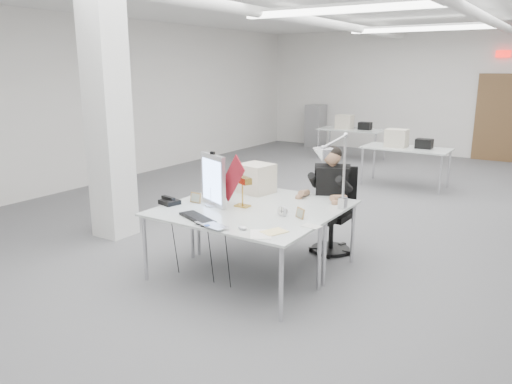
# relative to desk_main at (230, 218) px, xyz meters

# --- Properties ---
(room_shell) EXTENTS (10.04, 14.04, 3.24)m
(room_shell) POSITION_rel_desk_main_xyz_m (0.04, 2.63, 0.95)
(room_shell) COLOR #57575A
(room_shell) RESTS_ON ground
(desk_main) EXTENTS (1.80, 0.90, 0.02)m
(desk_main) POSITION_rel_desk_main_xyz_m (0.00, 0.00, 0.00)
(desk_main) COLOR silver
(desk_main) RESTS_ON room_shell
(desk_second) EXTENTS (1.80, 0.90, 0.02)m
(desk_second) POSITION_rel_desk_main_xyz_m (0.00, 0.90, 0.00)
(desk_second) COLOR silver
(desk_second) RESTS_ON room_shell
(bg_desk_a) EXTENTS (1.60, 0.80, 0.02)m
(bg_desk_a) POSITION_rel_desk_main_xyz_m (0.20, 5.50, 0.00)
(bg_desk_a) COLOR silver
(bg_desk_a) RESTS_ON room_shell
(bg_desk_b) EXTENTS (1.60, 0.80, 0.02)m
(bg_desk_b) POSITION_rel_desk_main_xyz_m (-1.80, 7.70, 0.00)
(bg_desk_b) COLOR silver
(bg_desk_b) RESTS_ON room_shell
(filing_cabinet) EXTENTS (0.45, 0.55, 1.20)m
(filing_cabinet) POSITION_rel_desk_main_xyz_m (-3.50, 9.15, -0.14)
(filing_cabinet) COLOR gray
(filing_cabinet) RESTS_ON room_shell
(office_chair) EXTENTS (0.66, 0.66, 1.03)m
(office_chair) POSITION_rel_desk_main_xyz_m (0.48, 1.48, -0.23)
(office_chair) COLOR black
(office_chair) RESTS_ON room_shell
(seated_person) EXTENTS (0.74, 0.80, 0.97)m
(seated_person) POSITION_rel_desk_main_xyz_m (0.48, 1.43, 0.16)
(seated_person) COLOR black
(seated_person) RESTS_ON office_chair
(monitor) EXTENTS (0.44, 0.23, 0.57)m
(monitor) POSITION_rel_desk_main_xyz_m (-0.41, 0.27, 0.30)
(monitor) COLOR silver
(monitor) RESTS_ON desk_main
(pennant) EXTENTS (0.47, 0.22, 0.54)m
(pennant) POSITION_rel_desk_main_xyz_m (-0.13, 0.23, 0.36)
(pennant) COLOR maroon
(pennant) RESTS_ON monitor
(keyboard) EXTENTS (0.52, 0.35, 0.02)m
(keyboard) POSITION_rel_desk_main_xyz_m (-0.23, -0.24, 0.02)
(keyboard) COLOR black
(keyboard) RESTS_ON desk_main
(laptop) EXTENTS (0.42, 0.32, 0.03)m
(laptop) POSITION_rel_desk_main_xyz_m (0.04, -0.42, 0.03)
(laptop) COLOR silver
(laptop) RESTS_ON desk_main
(mouse) EXTENTS (0.11, 0.09, 0.04)m
(mouse) POSITION_rel_desk_main_xyz_m (0.35, -0.27, 0.03)
(mouse) COLOR silver
(mouse) RESTS_ON desk_main
(bankers_lamp) EXTENTS (0.32, 0.23, 0.34)m
(bankers_lamp) POSITION_rel_desk_main_xyz_m (-0.11, 0.40, 0.18)
(bankers_lamp) COLOR gold
(bankers_lamp) RESTS_ON desk_main
(desk_phone) EXTENTS (0.24, 0.22, 0.05)m
(desk_phone) POSITION_rel_desk_main_xyz_m (-0.85, 0.03, 0.04)
(desk_phone) COLOR black
(desk_phone) RESTS_ON desk_main
(picture_frame_left) EXTENTS (0.15, 0.04, 0.12)m
(picture_frame_left) POSITION_rel_desk_main_xyz_m (-0.64, 0.24, 0.07)
(picture_frame_left) COLOR #A27A46
(picture_frame_left) RESTS_ON desk_main
(picture_frame_right) EXTENTS (0.13, 0.10, 0.11)m
(picture_frame_right) POSITION_rel_desk_main_xyz_m (0.63, 0.36, 0.07)
(picture_frame_right) COLOR tan
(picture_frame_right) RESTS_ON desk_main
(desk_clock) EXTENTS (0.11, 0.05, 0.11)m
(desk_clock) POSITION_rel_desk_main_xyz_m (0.44, 0.32, 0.06)
(desk_clock) COLOR #BABABF
(desk_clock) RESTS_ON desk_main
(paper_stack_a) EXTENTS (0.31, 0.33, 0.01)m
(paper_stack_a) POSITION_rel_desk_main_xyz_m (0.56, -0.29, 0.02)
(paper_stack_a) COLOR white
(paper_stack_a) RESTS_ON desk_main
(paper_stack_b) EXTENTS (0.24, 0.28, 0.01)m
(paper_stack_b) POSITION_rel_desk_main_xyz_m (0.63, -0.17, 0.02)
(paper_stack_b) COLOR #FFE698
(paper_stack_b) RESTS_ON desk_main
(paper_stack_c) EXTENTS (0.19, 0.15, 0.01)m
(paper_stack_c) POSITION_rel_desk_main_xyz_m (0.85, 0.17, 0.02)
(paper_stack_c) COLOR silver
(paper_stack_c) RESTS_ON desk_main
(beige_monitor) EXTENTS (0.43, 0.41, 0.35)m
(beige_monitor) POSITION_rel_desk_main_xyz_m (-0.33, 1.01, 0.19)
(beige_monitor) COLOR beige
(beige_monitor) RESTS_ON desk_second
(architect_lamp) EXTENTS (0.33, 0.74, 0.92)m
(architect_lamp) POSITION_rel_desk_main_xyz_m (0.85, 0.67, 0.47)
(architect_lamp) COLOR silver
(architect_lamp) RESTS_ON desk_second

